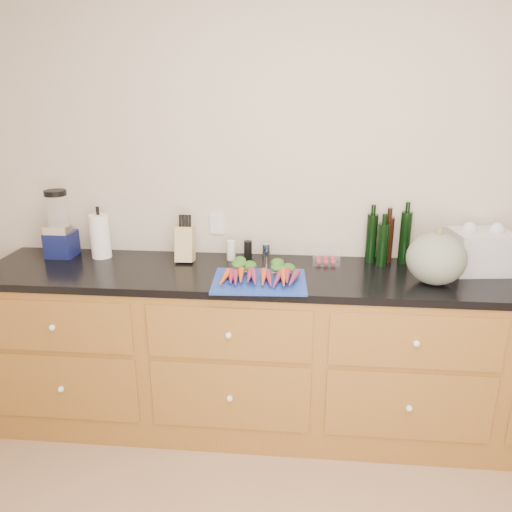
# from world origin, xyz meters

# --- Properties ---
(wall_back) EXTENTS (4.10, 0.05, 2.60)m
(wall_back) POSITION_xyz_m (0.00, 1.62, 1.30)
(wall_back) COLOR beige
(wall_back) RESTS_ON ground
(cabinets) EXTENTS (3.60, 0.64, 0.90)m
(cabinets) POSITION_xyz_m (0.00, 1.30, 0.45)
(cabinets) COLOR brown
(cabinets) RESTS_ON ground
(countertop) EXTENTS (3.64, 0.62, 0.04)m
(countertop) POSITION_xyz_m (0.00, 1.30, 0.92)
(countertop) COLOR black
(countertop) RESTS_ON cabinets
(cutting_board) EXTENTS (0.48, 0.38, 0.01)m
(cutting_board) POSITION_xyz_m (-0.31, 1.14, 0.95)
(cutting_board) COLOR #18349E
(cutting_board) RESTS_ON countertop
(carrots) EXTENTS (0.38, 0.28, 0.05)m
(carrots) POSITION_xyz_m (-0.31, 1.18, 0.97)
(carrots) COLOR #D44E18
(carrots) RESTS_ON cutting_board
(squash) EXTENTS (0.29, 0.29, 0.26)m
(squash) POSITION_xyz_m (0.56, 1.21, 1.07)
(squash) COLOR #5F6A59
(squash) RESTS_ON countertop
(blender_appliance) EXTENTS (0.15, 0.15, 0.39)m
(blender_appliance) POSITION_xyz_m (-1.49, 1.46, 1.11)
(blender_appliance) COLOR #10174C
(blender_appliance) RESTS_ON countertop
(paper_towel) EXTENTS (0.11, 0.11, 0.25)m
(paper_towel) POSITION_xyz_m (-1.26, 1.46, 1.07)
(paper_towel) COLOR white
(paper_towel) RESTS_ON countertop
(knife_block) EXTENTS (0.10, 0.10, 0.20)m
(knife_block) POSITION_xyz_m (-0.76, 1.44, 1.04)
(knife_block) COLOR tan
(knife_block) RESTS_ON countertop
(grinder_salt) EXTENTS (0.05, 0.05, 0.11)m
(grinder_salt) POSITION_xyz_m (-0.50, 1.48, 1.00)
(grinder_salt) COLOR white
(grinder_salt) RESTS_ON countertop
(grinder_pepper) EXTENTS (0.05, 0.05, 0.11)m
(grinder_pepper) POSITION_xyz_m (-0.41, 1.48, 1.00)
(grinder_pepper) COLOR black
(grinder_pepper) RESTS_ON countertop
(canister_chrome) EXTENTS (0.04, 0.04, 0.10)m
(canister_chrome) POSITION_xyz_m (-0.30, 1.48, 0.99)
(canister_chrome) COLOR silver
(canister_chrome) RESTS_ON countertop
(tomato_box) EXTENTS (0.15, 0.12, 0.07)m
(tomato_box) POSITION_xyz_m (0.03, 1.47, 0.97)
(tomato_box) COLOR white
(tomato_box) RESTS_ON countertop
(bottles) EXTENTS (0.24, 0.12, 0.29)m
(bottles) POSITION_xyz_m (0.36, 1.51, 1.07)
(bottles) COLOR black
(bottles) RESTS_ON countertop
(grocery_bag) EXTENTS (0.33, 0.28, 0.22)m
(grocery_bag) POSITION_xyz_m (0.84, 1.42, 1.05)
(grocery_bag) COLOR silver
(grocery_bag) RESTS_ON countertop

